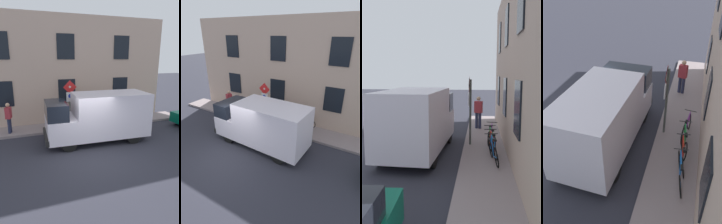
{
  "view_description": "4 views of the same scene",
  "coord_description": "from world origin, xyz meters",
  "views": [
    {
      "loc": [
        -7.61,
        2.76,
        4.24
      ],
      "look_at": [
        2.59,
        -0.72,
        1.32
      ],
      "focal_mm": 32.23,
      "sensor_mm": 36.0,
      "label": 1
    },
    {
      "loc": [
        -5.66,
        -5.83,
        5.9
      ],
      "look_at": [
        3.42,
        -0.38,
        1.22
      ],
      "focal_mm": 29.36,
      "sensor_mm": 36.0,
      "label": 2
    },
    {
      "loc": [
        3.99,
        -11.14,
        3.11
      ],
      "look_at": [
        2.81,
        0.16,
        1.49
      ],
      "focal_mm": 44.14,
      "sensor_mm": 36.0,
      "label": 3
    },
    {
      "loc": [
        4.4,
        -7.48,
        6.17
      ],
      "look_at": [
        2.37,
        -0.09,
        1.01
      ],
      "focal_mm": 38.65,
      "sensor_mm": 36.0,
      "label": 4
    }
  ],
  "objects": [
    {
      "name": "ground_plane",
      "position": [
        0.0,
        0.0,
        0.0
      ],
      "size": [
        80.0,
        80.0,
        0.0
      ],
      "primitive_type": "plane",
      "color": "#2A2A34"
    },
    {
      "name": "sidewalk_slab",
      "position": [
        4.18,
        0.0,
        0.07
      ],
      "size": [
        1.65,
        15.77,
        0.14
      ],
      "primitive_type": "cube",
      "color": "gray",
      "rests_on": "ground_plane"
    },
    {
      "name": "building_facade",
      "position": [
        5.35,
        0.0,
        3.4
      ],
      "size": [
        0.75,
        13.77,
        6.79
      ],
      "color": "#C5A692",
      "rests_on": "ground_plane"
    },
    {
      "name": "sign_post_stacked",
      "position": [
        3.56,
        0.14,
        1.98
      ],
      "size": [
        0.15,
        0.56,
        2.74
      ],
      "color": "#474C47",
      "rests_on": "sidewalk_slab"
    },
    {
      "name": "delivery_van",
      "position": [
        1.65,
        -0.93,
        1.33
      ],
      "size": [
        2.24,
        5.42,
        2.5
      ],
      "rotation": [
        0.0,
        0.0,
        1.52
      ],
      "color": "white",
      "rests_on": "ground_plane"
    },
    {
      "name": "bicycle_blue",
      "position": [
        4.45,
        -2.16,
        0.51
      ],
      "size": [
        0.48,
        1.72,
        0.89
      ],
      "rotation": [
        0.0,
        0.0,
        1.7
      ],
      "color": "black",
      "rests_on": "sidewalk_slab"
    },
    {
      "name": "bicycle_red",
      "position": [
        4.45,
        -1.39,
        0.51
      ],
      "size": [
        0.48,
        1.72,
        0.89
      ],
      "rotation": [
        0.0,
        0.0,
        1.7
      ],
      "color": "black",
      "rests_on": "sidewalk_slab"
    },
    {
      "name": "bicycle_green",
      "position": [
        4.45,
        -0.63,
        0.51
      ],
      "size": [
        0.46,
        1.71,
        0.89
      ],
      "rotation": [
        0.0,
        0.0,
        1.69
      ],
      "color": "black",
      "rests_on": "sidewalk_slab"
    },
    {
      "name": "bicycle_purple",
      "position": [
        4.46,
        0.13,
        0.51
      ],
      "size": [
        0.47,
        1.71,
        0.89
      ],
      "rotation": [
        0.0,
        0.0,
        1.43
      ],
      "color": "black",
      "rests_on": "sidewalk_slab"
    },
    {
      "name": "pedestrian",
      "position": [
        3.91,
        3.56,
        1.07
      ],
      "size": [
        0.46,
        0.36,
        1.72
      ],
      "rotation": [
        0.0,
        0.0,
        1.29
      ],
      "color": "#262B47",
      "rests_on": "sidewalk_slab"
    }
  ]
}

